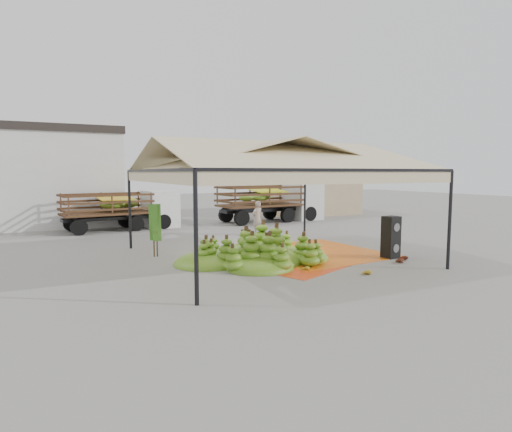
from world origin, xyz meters
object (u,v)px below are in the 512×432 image
truck_right (275,198)px  banana_heap (257,244)px  speaker_stack (391,237)px  vendor (257,218)px  truck_left (126,206)px

truck_right → banana_heap: bearing=-126.3°
speaker_stack → vendor: vendor is taller
banana_heap → truck_right: size_ratio=0.82×
vendor → truck_right: bearing=-141.7°
banana_heap → vendor: size_ratio=3.35×
banana_heap → truck_right: truck_right is taller
truck_right → vendor: bearing=-131.4°
banana_heap → truck_right: 11.97m
banana_heap → speaker_stack: bearing=-18.2°
truck_left → truck_right: 8.75m
banana_heap → truck_left: bearing=103.7°
speaker_stack → truck_left: 13.55m
banana_heap → vendor: bearing=63.4°
banana_heap → vendor: 6.03m
truck_left → truck_right: bearing=-7.9°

